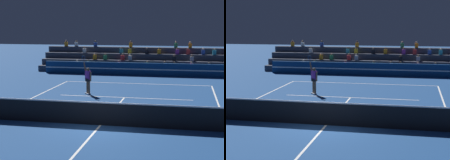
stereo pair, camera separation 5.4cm
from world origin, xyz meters
TOP-DOWN VIEW (x-y plane):
  - ground_plane at (0.00, 0.00)m, footprint 120.00×120.00m
  - court_lines at (0.00, 0.00)m, footprint 11.10×23.90m
  - tennis_net at (0.00, 0.00)m, footprint 12.00×0.10m
  - sponsor_banner_wall at (0.00, 16.47)m, footprint 18.00×0.26m
  - bleacher_stand at (0.01, 19.64)m, footprint 20.28×3.80m
  - tennis_player at (-2.48, 7.03)m, footprint 0.77×0.56m
  - tennis_ball at (3.81, 4.08)m, footprint 0.07×0.07m

SIDE VIEW (x-z plane):
  - ground_plane at x=0.00m, z-range 0.00..0.00m
  - court_lines at x=0.00m, z-range 0.00..0.01m
  - tennis_ball at x=3.81m, z-range 0.00..0.07m
  - tennis_net at x=0.00m, z-range -0.01..1.09m
  - sponsor_banner_wall at x=0.00m, z-range 0.00..1.10m
  - bleacher_stand at x=0.01m, z-range -0.58..2.25m
  - tennis_player at x=-2.48m, z-range -0.26..2.24m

